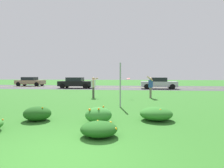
{
  "coord_description": "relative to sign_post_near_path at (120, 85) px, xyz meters",
  "views": [
    {
      "loc": [
        1.6,
        -3.8,
        1.71
      ],
      "look_at": [
        -0.15,
        10.71,
        1.07
      ],
      "focal_mm": 31.17,
      "sensor_mm": 36.0,
      "label": 1
    }
  ],
  "objects": [
    {
      "name": "daylily_clump_front_center",
      "position": [
        1.6,
        -2.89,
        -0.95
      ],
      "size": [
        1.24,
        1.16,
        0.49
      ],
      "color": "#2D7526",
      "rests_on": "ground"
    },
    {
      "name": "frisbee_red",
      "position": [
        0.27,
        4.35,
        0.27
      ],
      "size": [
        0.24,
        0.24,
        0.1
      ],
      "color": "red"
    },
    {
      "name": "daylily_clump_mid_center",
      "position": [
        -2.88,
        -3.49,
        -0.93
      ],
      "size": [
        1.04,
        0.93,
        0.54
      ],
      "color": "#1E5619",
      "rests_on": "ground"
    },
    {
      "name": "car_tan_leftmost",
      "position": [
        -16.23,
        19.38,
        -0.46
      ],
      "size": [
        4.5,
        2.0,
        1.45
      ],
      "color": "#937F60",
      "rests_on": "ground"
    },
    {
      "name": "person_catcher_blue_shirt",
      "position": [
        1.94,
        4.49,
        -0.25
      ],
      "size": [
        0.49,
        0.5,
        1.68
      ],
      "color": "#2D4C9E",
      "rests_on": "ground"
    },
    {
      "name": "highway_center_stripe",
      "position": [
        -0.8,
        17.16,
        -1.19
      ],
      "size": [
        120.0,
        0.16,
        0.0
      ],
      "primitive_type": "cube",
      "color": "yellow",
      "rests_on": "ground"
    },
    {
      "name": "highway_strip",
      "position": [
        -0.8,
        17.16,
        -1.19
      ],
      "size": [
        120.0,
        9.85,
        0.01
      ],
      "primitive_type": "cube",
      "color": "#424244",
      "rests_on": "ground"
    },
    {
      "name": "car_black_center_left",
      "position": [
        -7.19,
        14.95,
        -0.46
      ],
      "size": [
        4.5,
        2.0,
        1.45
      ],
      "color": "black",
      "rests_on": "ground"
    },
    {
      "name": "sign_post_near_path",
      "position": [
        0.0,
        0.0,
        0.0
      ],
      "size": [
        0.07,
        0.1,
        2.39
      ],
      "color": "#93969B",
      "rests_on": "ground"
    },
    {
      "name": "person_thrower_white_shirt",
      "position": [
        -2.41,
        4.27,
        -0.25
      ],
      "size": [
        0.54,
        0.5,
        1.58
      ],
      "color": "silver",
      "rests_on": "ground"
    },
    {
      "name": "car_silver_center_right",
      "position": [
        3.74,
        14.95,
        -0.46
      ],
      "size": [
        4.5,
        2.0,
        1.45
      ],
      "color": "#B7BABF",
      "rests_on": "ground"
    },
    {
      "name": "ground_plane",
      "position": [
        -0.8,
        5.28,
        -1.2
      ],
      "size": [
        120.0,
        120.0,
        0.0
      ],
      "primitive_type": "plane",
      "color": "#2D6B23"
    },
    {
      "name": "daylily_clump_mid_left",
      "position": [
        -0.52,
        -3.52,
        -0.92
      ],
      "size": [
        0.97,
        0.99,
        0.6
      ],
      "color": "#337F2D",
      "rests_on": "ground"
    },
    {
      "name": "daylily_clump_mid_right",
      "position": [
        -0.2,
        -5.11,
        -0.99
      ],
      "size": [
        1.04,
        0.98,
        0.42
      ],
      "color": "#1E5619",
      "rests_on": "ground"
    }
  ]
}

